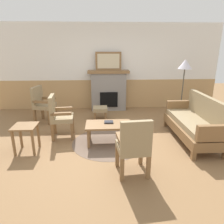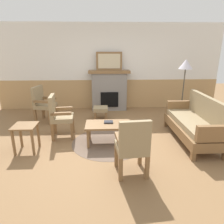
% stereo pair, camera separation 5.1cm
% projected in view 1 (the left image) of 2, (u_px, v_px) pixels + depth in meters
% --- Properties ---
extents(ground_plane, '(14.00, 14.00, 0.00)m').
position_uv_depth(ground_plane, '(113.00, 140.00, 4.57)').
color(ground_plane, olive).
extents(wall_back, '(7.20, 0.14, 2.70)m').
position_uv_depth(wall_back, '(108.00, 68.00, 6.64)').
color(wall_back, white).
rests_on(wall_back, ground_plane).
extents(fireplace, '(1.30, 0.44, 1.28)m').
position_uv_depth(fireplace, '(109.00, 90.00, 6.60)').
color(fireplace, gray).
rests_on(fireplace, ground_plane).
extents(framed_picture, '(0.80, 0.04, 0.56)m').
position_uv_depth(framed_picture, '(108.00, 61.00, 6.32)').
color(framed_picture, brown).
rests_on(framed_picture, fireplace).
extents(couch, '(0.70, 1.80, 0.98)m').
position_uv_depth(couch, '(194.00, 123.00, 4.49)').
color(couch, brown).
rests_on(couch, ground_plane).
extents(coffee_table, '(0.96, 0.56, 0.44)m').
position_uv_depth(coffee_table, '(109.00, 126.00, 4.34)').
color(coffee_table, brown).
rests_on(coffee_table, ground_plane).
extents(round_rug, '(1.58, 1.58, 0.01)m').
position_uv_depth(round_rug, '(109.00, 143.00, 4.45)').
color(round_rug, brown).
rests_on(round_rug, ground_plane).
extents(book_on_table, '(0.19, 0.15, 0.03)m').
position_uv_depth(book_on_table, '(109.00, 122.00, 4.38)').
color(book_on_table, black).
rests_on(book_on_table, coffee_table).
extents(footstool, '(0.40, 0.40, 0.36)m').
position_uv_depth(footstool, '(100.00, 110.00, 5.79)').
color(footstool, brown).
rests_on(footstool, ground_plane).
extents(armchair_near_fireplace, '(0.52, 0.52, 0.98)m').
position_uv_depth(armchair_near_fireplace, '(59.00, 115.00, 4.59)').
color(armchair_near_fireplace, brown).
rests_on(armchair_near_fireplace, ground_plane).
extents(armchair_by_window_left, '(0.58, 0.58, 0.98)m').
position_uv_depth(armchair_by_window_left, '(42.00, 103.00, 5.55)').
color(armchair_by_window_left, brown).
rests_on(armchair_by_window_left, ground_plane).
extents(armchair_front_left, '(0.52, 0.52, 0.98)m').
position_uv_depth(armchair_front_left, '(134.00, 145.00, 3.19)').
color(armchair_front_left, brown).
rests_on(armchair_front_left, ground_plane).
extents(side_table, '(0.44, 0.44, 0.55)m').
position_uv_depth(side_table, '(25.00, 131.00, 3.96)').
color(side_table, brown).
rests_on(side_table, ground_plane).
extents(floor_lamp_by_couch, '(0.36, 0.36, 1.68)m').
position_uv_depth(floor_lamp_by_couch, '(185.00, 68.00, 5.41)').
color(floor_lamp_by_couch, '#332D28').
rests_on(floor_lamp_by_couch, ground_plane).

